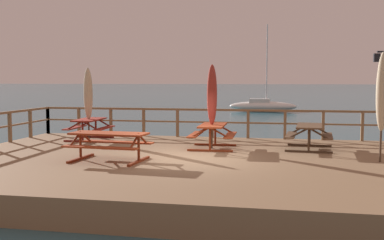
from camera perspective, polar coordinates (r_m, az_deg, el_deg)
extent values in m
plane|color=#2D5B6B|center=(13.29, -0.61, -7.34)|extent=(600.00, 600.00, 0.00)
cube|color=#846647|center=(13.22, -0.61, -5.98)|extent=(13.82, 9.74, 0.64)
cube|color=brown|center=(17.66, 2.50, 1.25)|extent=(13.52, 0.09, 0.08)
cube|color=brown|center=(17.70, 2.49, -0.28)|extent=(13.52, 0.07, 0.06)
cube|color=brown|center=(19.87, -17.16, -0.08)|extent=(0.10, 0.10, 1.05)
cube|color=brown|center=(19.27, -13.62, -0.14)|extent=(0.10, 0.10, 1.05)
cube|color=brown|center=(18.74, -9.86, -0.22)|extent=(0.10, 0.10, 1.05)
cube|color=brown|center=(18.30, -5.91, -0.29)|extent=(0.10, 0.10, 1.05)
cube|color=brown|center=(17.96, -1.78, -0.37)|extent=(0.10, 0.10, 1.05)
cube|color=brown|center=(17.70, 2.49, -0.45)|extent=(0.10, 0.10, 1.05)
cube|color=brown|center=(17.55, 6.86, -0.52)|extent=(0.10, 0.10, 1.05)
cube|color=brown|center=(17.51, 11.27, -0.60)|extent=(0.10, 0.10, 1.05)
cube|color=brown|center=(17.56, 15.69, -0.67)|extent=(0.10, 0.10, 1.05)
cube|color=brown|center=(17.72, 20.05, -0.73)|extent=(0.10, 0.10, 1.05)
cube|color=brown|center=(17.56, -21.32, -0.83)|extent=(0.10, 0.10, 1.05)
cube|color=brown|center=(18.70, -19.11, -0.43)|extent=(0.10, 0.10, 1.05)
cube|color=brown|center=(19.87, -17.16, -0.08)|extent=(0.10, 0.10, 1.05)
cube|color=#993819|center=(12.75, -10.10, -1.64)|extent=(2.13, 0.92, 0.05)
cube|color=#993819|center=(12.29, -11.22, -3.31)|extent=(2.09, 0.45, 0.04)
cube|color=#993819|center=(13.29, -9.03, -2.66)|extent=(2.09, 0.45, 0.04)
cube|color=maroon|center=(13.24, -13.41, -4.56)|extent=(0.19, 1.40, 0.06)
cylinder|color=maroon|center=(13.19, -13.44, -3.10)|extent=(0.07, 0.07, 0.74)
cylinder|color=maroon|center=(12.92, -14.06, -2.29)|extent=(0.11, 0.63, 0.37)
cylinder|color=maroon|center=(13.40, -12.87, -2.01)|extent=(0.11, 0.63, 0.37)
cube|color=maroon|center=(12.50, -6.51, -5.01)|extent=(0.19, 1.40, 0.06)
cylinder|color=maroon|center=(12.45, -6.52, -3.47)|extent=(0.07, 0.07, 0.74)
cylinder|color=maroon|center=(12.16, -7.03, -2.62)|extent=(0.11, 0.63, 0.37)
cylinder|color=maroon|center=(12.68, -6.05, -2.31)|extent=(0.11, 0.63, 0.37)
cube|color=maroon|center=(17.37, -12.42, 0.05)|extent=(0.82, 1.66, 0.05)
cube|color=maroon|center=(17.20, -10.66, -0.97)|extent=(0.34, 1.65, 0.04)
cube|color=maroon|center=(17.61, -14.10, -0.90)|extent=(0.34, 1.65, 0.04)
cube|color=maroon|center=(16.85, -13.17, -2.54)|extent=(1.40, 0.13, 0.06)
cylinder|color=maroon|center=(16.81, -13.20, -1.39)|extent=(0.07, 0.07, 0.74)
cylinder|color=maroon|center=(16.69, -12.32, -0.66)|extent=(0.63, 0.08, 0.37)
cylinder|color=maroon|center=(16.90, -14.09, -0.62)|extent=(0.63, 0.08, 0.37)
cube|color=maroon|center=(18.04, -11.63, -2.03)|extent=(1.40, 0.13, 0.06)
cylinder|color=maroon|center=(18.00, -11.65, -0.95)|extent=(0.07, 0.07, 0.74)
cylinder|color=maroon|center=(17.88, -10.82, -0.27)|extent=(0.63, 0.08, 0.37)
cylinder|color=maroon|center=(18.08, -12.49, -0.24)|extent=(0.63, 0.08, 0.37)
cube|color=#993819|center=(14.84, 2.54, -0.65)|extent=(0.80, 1.69, 0.05)
cube|color=#993819|center=(14.81, 4.69, -1.84)|extent=(0.32, 1.68, 0.04)
cube|color=#993819|center=(14.95, 0.41, -1.76)|extent=(0.32, 1.68, 0.04)
cube|color=maroon|center=(14.28, 2.19, -3.74)|extent=(1.40, 0.11, 0.06)
cylinder|color=maroon|center=(14.23, 2.20, -2.39)|extent=(0.07, 0.07, 0.74)
cylinder|color=maroon|center=(14.17, 3.32, -1.53)|extent=(0.63, 0.07, 0.37)
cylinder|color=maroon|center=(14.25, 1.08, -1.49)|extent=(0.63, 0.07, 0.37)
cube|color=maroon|center=(15.57, 2.84, -3.02)|extent=(1.40, 0.11, 0.06)
cylinder|color=maroon|center=(15.53, 2.85, -1.78)|extent=(0.07, 0.07, 0.74)
cylinder|color=maroon|center=(15.47, 3.88, -0.99)|extent=(0.63, 0.07, 0.37)
cylinder|color=maroon|center=(15.54, 1.83, -0.95)|extent=(0.63, 0.07, 0.37)
cube|color=brown|center=(15.09, 14.12, -0.70)|extent=(0.88, 1.80, 0.05)
cube|color=brown|center=(15.13, 16.22, -1.88)|extent=(0.40, 1.76, 0.04)
cube|color=brown|center=(15.14, 11.98, -1.78)|extent=(0.40, 1.76, 0.04)
cube|color=#432F1F|center=(14.49, 14.01, -3.76)|extent=(1.40, 0.18, 0.06)
cylinder|color=#432F1F|center=(14.44, 14.04, -2.42)|extent=(0.07, 0.07, 0.74)
cylinder|color=#432F1F|center=(14.42, 15.17, -1.58)|extent=(0.63, 0.10, 0.37)
cylinder|color=#432F1F|center=(14.43, 12.95, -1.53)|extent=(0.63, 0.10, 0.37)
cube|color=#432F1F|center=(15.86, 14.11, -3.02)|extent=(1.40, 0.18, 0.06)
cylinder|color=#432F1F|center=(15.82, 14.14, -1.80)|extent=(0.07, 0.07, 0.74)
cylinder|color=#432F1F|center=(15.79, 15.17, -1.03)|extent=(0.63, 0.10, 0.37)
cylinder|color=#432F1F|center=(15.80, 13.14, -0.98)|extent=(0.63, 0.10, 0.37)
cylinder|color=#4C3828|center=(13.29, 22.12, 1.09)|extent=(0.06, 0.06, 2.75)
ellipsoid|color=#CCB793|center=(13.26, 22.19, 3.20)|extent=(0.32, 0.32, 2.09)
cylinder|color=#7A6E58|center=(13.27, 22.17, 2.52)|extent=(0.21, 0.21, 0.05)
cone|color=#4C3828|center=(13.28, 22.33, 7.34)|extent=(0.10, 0.10, 0.14)
cylinder|color=#4C3828|center=(17.29, -12.52, 1.67)|extent=(0.06, 0.06, 2.47)
ellipsoid|color=#CCB793|center=(17.27, -12.54, 3.12)|extent=(0.32, 0.32, 1.88)
cylinder|color=#7A6E58|center=(17.28, -12.53, 2.66)|extent=(0.21, 0.21, 0.05)
cone|color=#4C3828|center=(17.27, -12.60, 6.00)|extent=(0.10, 0.10, 0.14)
cylinder|color=#4C3828|center=(14.79, 2.45, 1.35)|extent=(0.06, 0.06, 2.52)
ellipsoid|color=#A33328|center=(14.77, 2.45, 3.08)|extent=(0.32, 0.32, 1.91)
cylinder|color=maroon|center=(14.78, 2.45, 2.52)|extent=(0.21, 0.21, 0.05)
cone|color=#4C3828|center=(14.77, 2.47, 6.51)|extent=(0.10, 0.10, 0.14)
cube|color=black|center=(17.00, 21.60, 7.07)|extent=(0.20, 0.20, 0.28)
sphere|color=#F4E08C|center=(17.00, 21.60, 7.07)|extent=(0.14, 0.14, 0.14)
ellipsoid|color=white|center=(42.45, 8.64, 1.66)|extent=(6.01, 1.73, 0.90)
cube|color=silver|center=(42.44, 8.25, 2.33)|extent=(1.81, 1.11, 0.36)
cylinder|color=silver|center=(42.39, 9.12, 6.75)|extent=(0.10, 0.10, 7.00)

